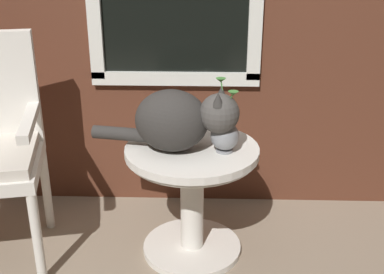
% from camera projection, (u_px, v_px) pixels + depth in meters
% --- Properties ---
extents(ground_plane, '(6.00, 6.00, 0.00)m').
position_uv_depth(ground_plane, '(152.00, 268.00, 2.33)').
color(ground_plane, gray).
extents(wicker_side_table, '(0.61, 0.61, 0.55)m').
position_uv_depth(wicker_side_table, '(192.00, 182.00, 2.32)').
color(wicker_side_table, silver).
rests_on(wicker_side_table, ground_plane).
extents(cat, '(0.66, 0.32, 0.29)m').
position_uv_depth(cat, '(178.00, 120.00, 2.17)').
color(cat, '#33302D').
rests_on(cat, wicker_side_table).
extents(pewter_vase_with_ivy, '(0.13, 0.13, 0.32)m').
position_uv_depth(pewter_vase_with_ivy, '(225.00, 132.00, 2.17)').
color(pewter_vase_with_ivy, gray).
rests_on(pewter_vase_with_ivy, wicker_side_table).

